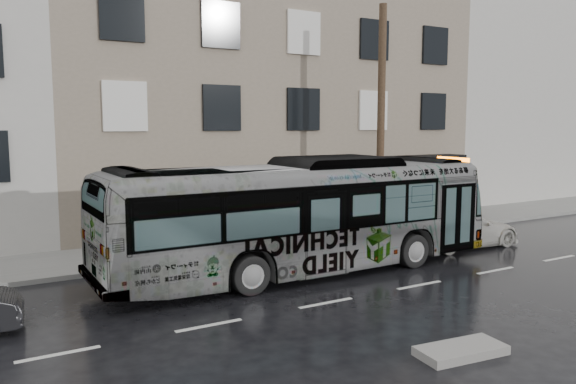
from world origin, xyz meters
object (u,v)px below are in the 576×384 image
(utility_pole_front, at_px, (381,122))
(sign_post, at_px, (400,203))
(white_sedan, at_px, (461,229))
(bus, at_px, (303,216))

(utility_pole_front, bearing_deg, sign_post, 0.00)
(white_sedan, bearing_deg, utility_pole_front, 33.04)
(utility_pole_front, bearing_deg, white_sedan, -59.85)
(sign_post, bearing_deg, utility_pole_front, 180.00)
(sign_post, distance_m, bus, 7.13)
(utility_pole_front, xyz_separation_m, white_sedan, (1.61, -2.78, -3.96))
(utility_pole_front, relative_size, sign_post, 3.75)
(sign_post, relative_size, white_sedan, 0.51)
(utility_pole_front, relative_size, bus, 0.71)
(sign_post, relative_size, bus, 0.19)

